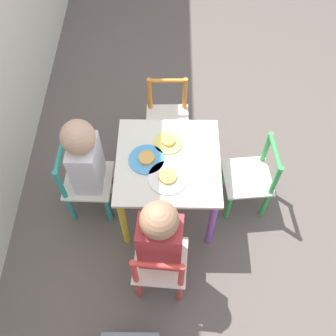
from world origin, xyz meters
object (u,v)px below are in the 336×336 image
object	(u,v)px
chair_orange	(167,119)
plate_back	(147,159)
child_left	(161,238)
kids_table	(168,169)
chair_teal	(84,181)
child_back	(89,162)
chair_red	(160,266)
plate_right	(168,142)
chair_green	(251,178)
plate_left	(168,177)

from	to	relation	value
chair_orange	plate_back	world-z (taller)	plate_back
child_left	kids_table	bearing A→B (deg)	-90.00
chair_teal	chair_orange	bearing A→B (deg)	-43.70
child_back	plate_back	distance (m)	0.30
chair_red	plate_right	distance (m)	0.62
kids_table	chair_green	size ratio (longest dim) A/B	1.05
chair_green	plate_back	size ratio (longest dim) A/B	2.77
chair_red	chair_orange	size ratio (longest dim) A/B	1.00
chair_red	chair_orange	distance (m)	0.93
plate_back	plate_left	distance (m)	0.15
chair_green	child_left	xyz separation A→B (m)	(-0.45, 0.49, 0.21)
plate_back	child_left	bearing A→B (deg)	-169.16
chair_red	chair_orange	bearing A→B (deg)	-87.40
chair_orange	plate_back	bearing A→B (deg)	-102.96
child_left	plate_back	distance (m)	0.42
kids_table	chair_green	distance (m)	0.49
kids_table	child_back	xyz separation A→B (m)	(0.01, 0.41, 0.05)
child_back	plate_left	size ratio (longest dim) A/B	3.78
chair_teal	plate_right	size ratio (longest dim) A/B	3.33
child_left	plate_right	distance (m)	0.52
chair_teal	chair_orange	world-z (taller)	same
kids_table	chair_red	distance (m)	0.49
chair_red	plate_right	world-z (taller)	plate_right
chair_orange	child_left	world-z (taller)	child_left
chair_teal	chair_red	xyz separation A→B (m)	(-0.48, -0.43, 0.00)
chair_orange	plate_left	bearing A→B (deg)	-90.21
kids_table	child_left	distance (m)	0.41
chair_green	plate_left	xyz separation A→B (m)	(-0.15, 0.46, 0.25)
chair_red	child_back	distance (m)	0.64
chair_green	child_left	size ratio (longest dim) A/B	0.66
child_left	plate_right	world-z (taller)	child_left
child_back	child_left	bearing A→B (deg)	-136.32
child_left	plate_back	world-z (taller)	child_left
chair_green	kids_table	bearing A→B (deg)	-90.00
chair_green	chair_teal	bearing A→B (deg)	-93.53
chair_red	child_back	bearing A→B (deg)	-47.78
chair_orange	plate_right	world-z (taller)	plate_right
plate_back	plate_left	xyz separation A→B (m)	(-0.11, -0.11, 0.00)
kids_table	plate_right	size ratio (longest dim) A/B	3.51
chair_green	plate_back	bearing A→B (deg)	-91.04
kids_table	chair_orange	size ratio (longest dim) A/B	1.05
chair_green	plate_left	size ratio (longest dim) A/B	2.57
chair_teal	plate_right	distance (m)	0.54
kids_table	child_left	xyz separation A→B (m)	(-0.41, 0.03, 0.05)
chair_red	plate_back	world-z (taller)	plate_back
chair_red	plate_right	size ratio (longest dim) A/B	3.33
chair_orange	child_left	bearing A→B (deg)	-92.43
kids_table	plate_right	world-z (taller)	plate_right
chair_teal	plate_back	distance (m)	0.44
chair_red	kids_table	bearing A→B (deg)	-90.00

